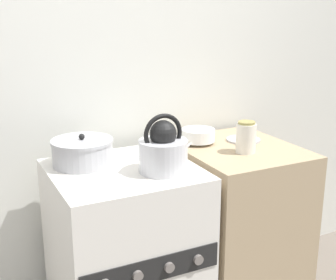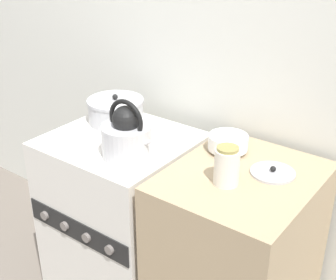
{
  "view_description": "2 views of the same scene",
  "coord_description": "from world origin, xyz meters",
  "px_view_note": "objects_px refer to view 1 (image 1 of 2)",
  "views": [
    {
      "loc": [
        -0.7,
        -1.57,
        1.62
      ],
      "look_at": [
        0.23,
        0.31,
        1.02
      ],
      "focal_mm": 50.0,
      "sensor_mm": 36.0,
      "label": 1
    },
    {
      "loc": [
        1.37,
        -1.15,
        1.87
      ],
      "look_at": [
        0.3,
        0.29,
        1.0
      ],
      "focal_mm": 50.0,
      "sensor_mm": 36.0,
      "label": 2
    }
  ],
  "objects_px": {
    "kettle": "(164,150)",
    "loose_pot_lid": "(243,139)",
    "cooking_pot": "(82,152)",
    "storage_jar": "(246,137)",
    "stove": "(126,259)",
    "enamel_bowl": "(198,135)"
  },
  "relations": [
    {
      "from": "stove",
      "to": "kettle",
      "type": "distance_m",
      "value": 0.58
    },
    {
      "from": "stove",
      "to": "cooking_pot",
      "type": "distance_m",
      "value": 0.55
    },
    {
      "from": "storage_jar",
      "to": "stove",
      "type": "bearing_deg",
      "value": 173.62
    },
    {
      "from": "kettle",
      "to": "loose_pot_lid",
      "type": "relative_size",
      "value": 1.46
    },
    {
      "from": "stove",
      "to": "loose_pot_lid",
      "type": "xyz_separation_m",
      "value": [
        0.73,
        0.11,
        0.47
      ]
    },
    {
      "from": "storage_jar",
      "to": "enamel_bowl",
      "type": "bearing_deg",
      "value": 118.74
    },
    {
      "from": "cooking_pot",
      "to": "loose_pot_lid",
      "type": "bearing_deg",
      "value": -1.85
    },
    {
      "from": "enamel_bowl",
      "to": "storage_jar",
      "type": "xyz_separation_m",
      "value": [
        0.13,
        -0.24,
        0.03
      ]
    },
    {
      "from": "storage_jar",
      "to": "loose_pot_lid",
      "type": "relative_size",
      "value": 0.87
    },
    {
      "from": "enamel_bowl",
      "to": "stove",
      "type": "bearing_deg",
      "value": -160.68
    },
    {
      "from": "kettle",
      "to": "loose_pot_lid",
      "type": "height_order",
      "value": "kettle"
    },
    {
      "from": "stove",
      "to": "enamel_bowl",
      "type": "xyz_separation_m",
      "value": [
        0.49,
        0.17,
        0.51
      ]
    },
    {
      "from": "stove",
      "to": "loose_pot_lid",
      "type": "height_order",
      "value": "loose_pot_lid"
    },
    {
      "from": "cooking_pot",
      "to": "storage_jar",
      "type": "relative_size",
      "value": 1.81
    },
    {
      "from": "kettle",
      "to": "storage_jar",
      "type": "xyz_separation_m",
      "value": [
        0.47,
        0.04,
        -0.01
      ]
    },
    {
      "from": "stove",
      "to": "storage_jar",
      "type": "relative_size",
      "value": 5.81
    },
    {
      "from": "stove",
      "to": "enamel_bowl",
      "type": "relative_size",
      "value": 5.21
    },
    {
      "from": "stove",
      "to": "cooking_pot",
      "type": "height_order",
      "value": "cooking_pot"
    },
    {
      "from": "stove",
      "to": "enamel_bowl",
      "type": "distance_m",
      "value": 0.73
    },
    {
      "from": "enamel_bowl",
      "to": "kettle",
      "type": "bearing_deg",
      "value": -140.14
    },
    {
      "from": "kettle",
      "to": "cooking_pot",
      "type": "bearing_deg",
      "value": 139.86
    },
    {
      "from": "stove",
      "to": "storage_jar",
      "type": "distance_m",
      "value": 0.83
    }
  ]
}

